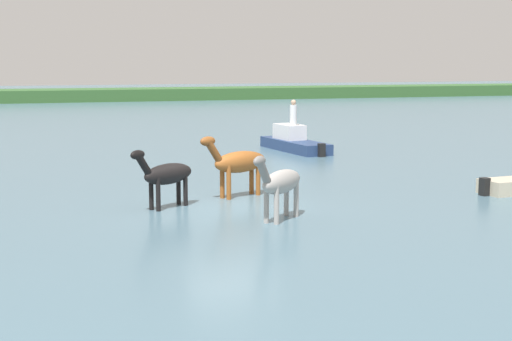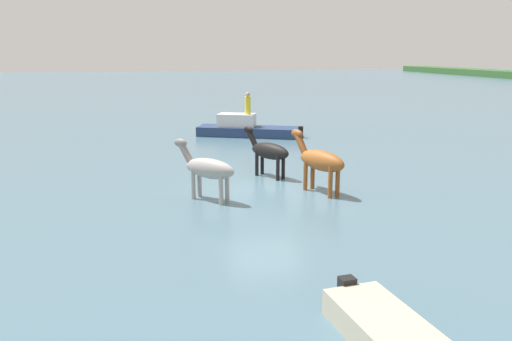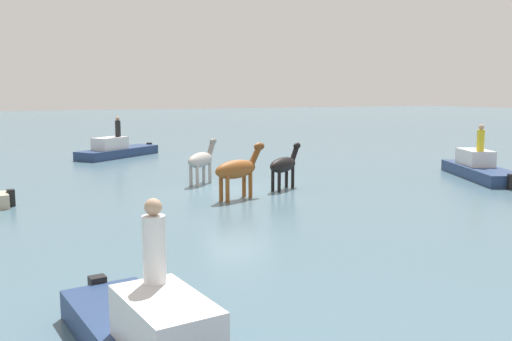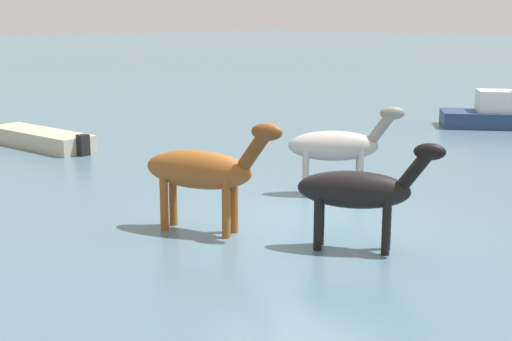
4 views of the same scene
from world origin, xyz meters
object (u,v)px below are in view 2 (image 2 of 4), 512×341
(horse_mid_herd, at_px, (268,151))
(person_spotter_bow, at_px, (248,104))
(horse_chestnut_trailing, at_px, (320,160))
(horse_gray_outer, at_px, (207,168))
(boat_launch_far, at_px, (246,130))

(horse_mid_herd, relative_size, person_spotter_bow, 1.77)
(horse_chestnut_trailing, distance_m, horse_mid_herd, 2.70)
(horse_gray_outer, bearing_deg, boat_launch_far, -59.68)
(boat_launch_far, height_order, person_spotter_bow, person_spotter_bow)
(horse_mid_herd, distance_m, boat_launch_far, 9.44)
(horse_chestnut_trailing, xyz_separation_m, boat_launch_far, (-11.81, -0.14, -0.76))
(horse_mid_herd, bearing_deg, person_spotter_bow, -39.35)
(horse_chestnut_trailing, height_order, boat_launch_far, horse_chestnut_trailing)
(horse_chestnut_trailing, height_order, person_spotter_bow, person_spotter_bow)
(boat_launch_far, bearing_deg, horse_gray_outer, 96.51)
(horse_chestnut_trailing, bearing_deg, boat_launch_far, -23.23)
(horse_chestnut_trailing, bearing_deg, horse_gray_outer, 67.94)
(horse_gray_outer, bearing_deg, horse_mid_herd, -87.88)
(boat_launch_far, bearing_deg, horse_mid_herd, 106.97)
(boat_launch_far, xyz_separation_m, person_spotter_bow, (0.10, 0.06, 1.44))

